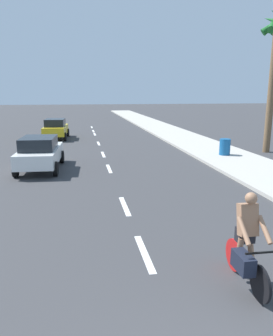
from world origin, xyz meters
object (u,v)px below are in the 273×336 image
object	(u,v)px
trash_bin_far	(225,147)
cyclist	(246,245)
parked_car_yellow	(56,128)
parked_car_white	(40,152)

from	to	relation	value
trash_bin_far	cyclist	bearing A→B (deg)	-113.27
cyclist	trash_bin_far	xyz separation A→B (m)	(5.07, 11.79, -0.24)
parked_car_yellow	cyclist	bearing A→B (deg)	-74.18
parked_car_white	trash_bin_far	xyz separation A→B (m)	(9.86, 1.31, -0.25)
cyclist	parked_car_yellow	world-z (taller)	cyclist
cyclist	trash_bin_far	bearing A→B (deg)	-111.90
parked_car_white	trash_bin_far	bearing A→B (deg)	10.86
parked_car_white	parked_car_yellow	world-z (taller)	same
parked_car_yellow	trash_bin_far	world-z (taller)	parked_car_yellow
parked_car_white	trash_bin_far	size ratio (longest dim) A/B	4.56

